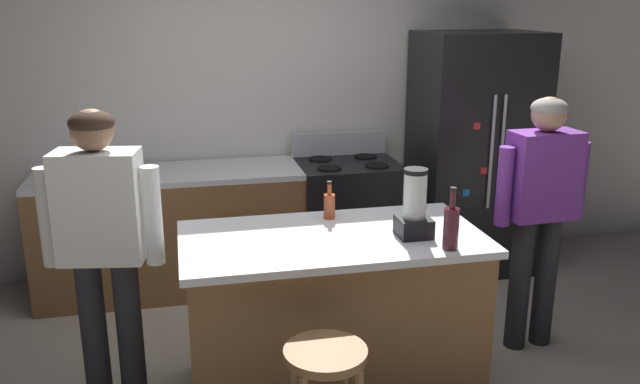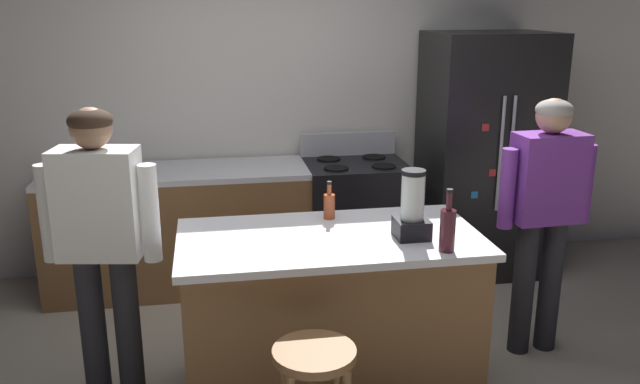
{
  "view_description": "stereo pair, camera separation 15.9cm",
  "coord_description": "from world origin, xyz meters",
  "px_view_note": "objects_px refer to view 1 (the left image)",
  "views": [
    {
      "loc": [
        -0.76,
        -3.13,
        2.09
      ],
      "look_at": [
        0.0,
        0.3,
        1.06
      ],
      "focal_mm": 36.73,
      "sensor_mm": 36.0,
      "label": 1
    },
    {
      "loc": [
        -0.6,
        -3.16,
        2.09
      ],
      "look_at": [
        0.0,
        0.3,
        1.06
      ],
      "focal_mm": 36.73,
      "sensor_mm": 36.0,
      "label": 2
    }
  ],
  "objects_px": {
    "bar_stool": "(325,381)",
    "bottle_cooking_sauce": "(329,205)",
    "kitchen_island": "(332,314)",
    "stove_range": "(347,218)",
    "refrigerator": "(474,154)",
    "bottle_wine": "(451,227)",
    "blender_appliance": "(414,208)",
    "person_by_island_left": "(103,238)",
    "person_by_sink_right": "(540,201)"
  },
  "relations": [
    {
      "from": "bar_stool",
      "to": "bottle_cooking_sauce",
      "type": "relative_size",
      "value": 3.12
    },
    {
      "from": "kitchen_island",
      "to": "stove_range",
      "type": "distance_m",
      "value": 1.6
    },
    {
      "from": "refrigerator",
      "to": "bottle_cooking_sauce",
      "type": "xyz_separation_m",
      "value": [
        -1.45,
        -1.23,
        0.05
      ]
    },
    {
      "from": "refrigerator",
      "to": "bottle_wine",
      "type": "xyz_separation_m",
      "value": [
        -0.98,
        -1.81,
        0.09
      ]
    },
    {
      "from": "blender_appliance",
      "to": "bottle_wine",
      "type": "xyz_separation_m",
      "value": [
        0.11,
        -0.21,
        -0.04
      ]
    },
    {
      "from": "bottle_cooking_sauce",
      "to": "blender_appliance",
      "type": "bearing_deg",
      "value": -45.95
    },
    {
      "from": "bottle_cooking_sauce",
      "to": "kitchen_island",
      "type": "bearing_deg",
      "value": -99.96
    },
    {
      "from": "person_by_island_left",
      "to": "bar_stool",
      "type": "relative_size",
      "value": 2.39
    },
    {
      "from": "stove_range",
      "to": "bottle_wine",
      "type": "distance_m",
      "value": 1.92
    },
    {
      "from": "person_by_island_left",
      "to": "person_by_sink_right",
      "type": "height_order",
      "value": "person_by_island_left"
    },
    {
      "from": "bar_stool",
      "to": "blender_appliance",
      "type": "xyz_separation_m",
      "value": [
        0.61,
        0.63,
        0.54
      ]
    },
    {
      "from": "person_by_island_left",
      "to": "bottle_cooking_sauce",
      "type": "height_order",
      "value": "person_by_island_left"
    },
    {
      "from": "person_by_island_left",
      "to": "bottle_cooking_sauce",
      "type": "bearing_deg",
      "value": 11.84
    },
    {
      "from": "refrigerator",
      "to": "bottle_cooking_sauce",
      "type": "height_order",
      "value": "refrigerator"
    },
    {
      "from": "stove_range",
      "to": "bottle_cooking_sauce",
      "type": "relative_size",
      "value": 5.04
    },
    {
      "from": "person_by_island_left",
      "to": "bottle_wine",
      "type": "height_order",
      "value": "person_by_island_left"
    },
    {
      "from": "stove_range",
      "to": "bar_stool",
      "type": "xyz_separation_m",
      "value": [
        -0.69,
        -2.25,
        0.06
      ]
    },
    {
      "from": "stove_range",
      "to": "bottle_cooking_sauce",
      "type": "xyz_separation_m",
      "value": [
        -0.44,
        -1.25,
        0.52
      ]
    },
    {
      "from": "bar_stool",
      "to": "bottle_wine",
      "type": "bearing_deg",
      "value": 29.78
    },
    {
      "from": "stove_range",
      "to": "bottle_cooking_sauce",
      "type": "bearing_deg",
      "value": -109.29
    },
    {
      "from": "refrigerator",
      "to": "bar_stool",
      "type": "height_order",
      "value": "refrigerator"
    },
    {
      "from": "stove_range",
      "to": "refrigerator",
      "type": "bearing_deg",
      "value": -1.4
    },
    {
      "from": "bar_stool",
      "to": "bottle_cooking_sauce",
      "type": "distance_m",
      "value": 1.13
    },
    {
      "from": "person_by_island_left",
      "to": "person_by_sink_right",
      "type": "xyz_separation_m",
      "value": [
        2.47,
        0.19,
        -0.03
      ]
    },
    {
      "from": "blender_appliance",
      "to": "bottle_cooking_sauce",
      "type": "bearing_deg",
      "value": 134.05
    },
    {
      "from": "person_by_sink_right",
      "to": "bottle_wine",
      "type": "distance_m",
      "value": 0.96
    },
    {
      "from": "bar_stool",
      "to": "kitchen_island",
      "type": "bearing_deg",
      "value": 74.44
    },
    {
      "from": "bar_stool",
      "to": "blender_appliance",
      "type": "bearing_deg",
      "value": 45.71
    },
    {
      "from": "stove_range",
      "to": "person_by_island_left",
      "type": "relative_size",
      "value": 0.68
    },
    {
      "from": "kitchen_island",
      "to": "blender_appliance",
      "type": "bearing_deg",
      "value": -13.83
    },
    {
      "from": "stove_range",
      "to": "bottle_wine",
      "type": "xyz_separation_m",
      "value": [
        0.04,
        -1.84,
        0.56
      ]
    },
    {
      "from": "refrigerator",
      "to": "stove_range",
      "type": "relative_size",
      "value": 1.72
    },
    {
      "from": "refrigerator",
      "to": "stove_range",
      "type": "xyz_separation_m",
      "value": [
        -1.02,
        0.02,
        -0.47
      ]
    },
    {
      "from": "stove_range",
      "to": "blender_appliance",
      "type": "height_order",
      "value": "blender_appliance"
    },
    {
      "from": "kitchen_island",
      "to": "person_by_sink_right",
      "type": "bearing_deg",
      "value": 9.14
    },
    {
      "from": "blender_appliance",
      "to": "refrigerator",
      "type": "bearing_deg",
      "value": 55.73
    },
    {
      "from": "person_by_island_left",
      "to": "kitchen_island",
      "type": "bearing_deg",
      "value": -1.15
    },
    {
      "from": "bottle_wine",
      "to": "person_by_island_left",
      "type": "bearing_deg",
      "value": 168.56
    },
    {
      "from": "kitchen_island",
      "to": "stove_range",
      "type": "height_order",
      "value": "stove_range"
    },
    {
      "from": "refrigerator",
      "to": "bottle_wine",
      "type": "bearing_deg",
      "value": -118.34
    },
    {
      "from": "bottle_cooking_sauce",
      "to": "bottle_wine",
      "type": "bearing_deg",
      "value": -51.1
    },
    {
      "from": "bar_stool",
      "to": "bottle_wine",
      "type": "xyz_separation_m",
      "value": [
        0.73,
        0.42,
        0.5
      ]
    },
    {
      "from": "bottle_wine",
      "to": "refrigerator",
      "type": "bearing_deg",
      "value": 61.66
    },
    {
      "from": "refrigerator",
      "to": "stove_range",
      "type": "height_order",
      "value": "refrigerator"
    },
    {
      "from": "bottle_cooking_sauce",
      "to": "refrigerator",
      "type": "bearing_deg",
      "value": 40.15
    },
    {
      "from": "stove_range",
      "to": "person_by_island_left",
      "type": "bearing_deg",
      "value": -137.41
    },
    {
      "from": "person_by_island_left",
      "to": "bar_stool",
      "type": "xyz_separation_m",
      "value": [
        0.94,
        -0.75,
        -0.45
      ]
    },
    {
      "from": "bar_stool",
      "to": "blender_appliance",
      "type": "relative_size",
      "value": 1.87
    },
    {
      "from": "person_by_sink_right",
      "to": "bottle_wine",
      "type": "height_order",
      "value": "person_by_sink_right"
    },
    {
      "from": "stove_range",
      "to": "person_by_island_left",
      "type": "height_order",
      "value": "person_by_island_left"
    }
  ]
}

